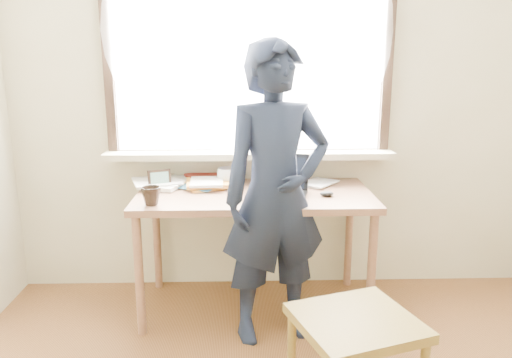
{
  "coord_description": "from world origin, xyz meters",
  "views": [
    {
      "loc": [
        -0.25,
        -1.25,
        1.54
      ],
      "look_at": [
        -0.19,
        0.95,
        1.0
      ],
      "focal_mm": 35.0,
      "sensor_mm": 36.0,
      "label": 1
    }
  ],
  "objects_px": {
    "desk": "(255,205)",
    "mug_white": "(228,176)",
    "laptop": "(279,185)",
    "person": "(276,195)",
    "work_chair": "(356,334)",
    "mug_dark": "(151,196)"
  },
  "relations": [
    {
      "from": "desk",
      "to": "mug_dark",
      "type": "distance_m",
      "value": 0.64
    },
    {
      "from": "mug_white",
      "to": "mug_dark",
      "type": "bearing_deg",
      "value": -132.56
    },
    {
      "from": "laptop",
      "to": "work_chair",
      "type": "height_order",
      "value": "laptop"
    },
    {
      "from": "person",
      "to": "mug_dark",
      "type": "bearing_deg",
      "value": 158.39
    },
    {
      "from": "desk",
      "to": "work_chair",
      "type": "relative_size",
      "value": 2.37
    },
    {
      "from": "laptop",
      "to": "work_chair",
      "type": "distance_m",
      "value": 1.09
    },
    {
      "from": "desk",
      "to": "mug_white",
      "type": "height_order",
      "value": "mug_white"
    },
    {
      "from": "mug_white",
      "to": "work_chair",
      "type": "distance_m",
      "value": 1.4
    },
    {
      "from": "mug_dark",
      "to": "work_chair",
      "type": "height_order",
      "value": "mug_dark"
    },
    {
      "from": "desk",
      "to": "laptop",
      "type": "relative_size",
      "value": 3.65
    },
    {
      "from": "desk",
      "to": "person",
      "type": "relative_size",
      "value": 0.85
    },
    {
      "from": "laptop",
      "to": "person",
      "type": "height_order",
      "value": "person"
    },
    {
      "from": "mug_white",
      "to": "mug_dark",
      "type": "distance_m",
      "value": 0.6
    },
    {
      "from": "work_chair",
      "to": "person",
      "type": "distance_m",
      "value": 0.87
    },
    {
      "from": "desk",
      "to": "mug_dark",
      "type": "xyz_separation_m",
      "value": [
        -0.57,
        -0.24,
        0.13
      ]
    },
    {
      "from": "mug_dark",
      "to": "laptop",
      "type": "bearing_deg",
      "value": 16.35
    },
    {
      "from": "laptop",
      "to": "person",
      "type": "bearing_deg",
      "value": -97.7
    },
    {
      "from": "person",
      "to": "laptop",
      "type": "bearing_deg",
      "value": 66.32
    },
    {
      "from": "laptop",
      "to": "mug_dark",
      "type": "relative_size",
      "value": 3.52
    },
    {
      "from": "mug_white",
      "to": "mug_dark",
      "type": "relative_size",
      "value": 1.24
    },
    {
      "from": "laptop",
      "to": "mug_dark",
      "type": "xyz_separation_m",
      "value": [
        -0.72,
        -0.21,
        -0.0
      ]
    },
    {
      "from": "desk",
      "to": "work_chair",
      "type": "bearing_deg",
      "value": -68.7
    }
  ]
}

